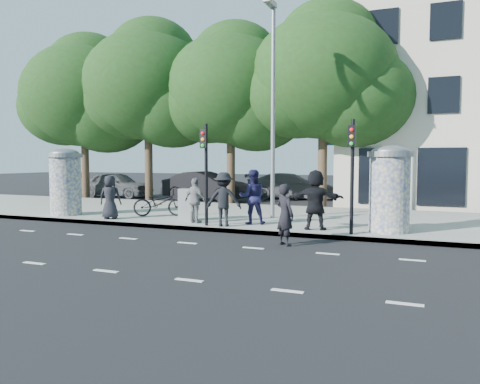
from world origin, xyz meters
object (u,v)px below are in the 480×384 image
at_px(ad_column_right, 390,187).
at_px(street_lamp, 273,94).
at_px(ped_d, 224,199).
at_px(man_road, 285,215).
at_px(traffic_pole_far, 352,164).
at_px(ped_c, 252,197).
at_px(ad_column_left, 65,180).
at_px(car_left, 117,185).
at_px(ped_e, 195,200).
at_px(ped_a, 110,197).
at_px(cabinet_right, 384,212).
at_px(car_mid, 206,186).
at_px(traffic_pole_near, 205,164).
at_px(bicycle, 160,203).
at_px(ped_f, 315,200).
at_px(cabinet_left, 187,205).
at_px(car_right, 291,186).

height_order(ad_column_right, street_lamp, street_lamp).
relative_size(ped_d, man_road, 1.05).
relative_size(traffic_pole_far, ped_c, 1.81).
relative_size(ad_column_left, car_left, 0.57).
distance_m(ped_d, man_road, 3.23).
xyz_separation_m(traffic_pole_far, ped_e, (-5.43, 0.46, -1.29)).
bearing_deg(man_road, ped_a, 19.17).
relative_size(cabinet_right, car_mid, 0.21).
distance_m(cabinet_right, car_left, 18.95).
xyz_separation_m(cabinet_right, car_left, (-16.87, 8.63, 0.11)).
relative_size(traffic_pole_near, ped_e, 2.14).
distance_m(cabinet_right, car_mid, 13.74).
height_order(ad_column_right, man_road, ad_column_right).
bearing_deg(bicycle, ped_a, 110.56).
bearing_deg(man_road, car_left, -5.29).
height_order(traffic_pole_near, bicycle, traffic_pole_near).
xyz_separation_m(ped_c, ped_f, (2.30, -0.45, 0.01)).
bearing_deg(ad_column_left, bicycle, 15.15).
distance_m(cabinet_left, cabinet_right, 6.87).
distance_m(traffic_pole_far, bicycle, 8.00).
relative_size(traffic_pole_far, cabinet_left, 2.93).
bearing_deg(ped_a, ad_column_left, -29.91).
bearing_deg(cabinet_right, ped_f, -147.05).
relative_size(ped_a, cabinet_right, 1.55).
distance_m(ad_column_left, street_lamp, 8.90).
relative_size(ped_f, car_mid, 0.38).
bearing_deg(traffic_pole_far, car_right, 113.16).
relative_size(ped_f, cabinet_left, 1.64).
distance_m(ad_column_left, ped_e, 6.01).
relative_size(ad_column_right, traffic_pole_far, 0.78).
bearing_deg(traffic_pole_far, ped_e, 175.13).
bearing_deg(street_lamp, man_road, -67.60).
relative_size(street_lamp, car_left, 1.72).
xyz_separation_m(bicycle, cabinet_right, (8.47, -0.13, -0.00)).
relative_size(ad_column_left, ad_column_right, 1.00).
height_order(ped_f, man_road, ped_f).
distance_m(ad_column_left, ped_d, 7.24).
xyz_separation_m(man_road, cabinet_left, (-4.50, 2.65, -0.12)).
bearing_deg(traffic_pole_near, street_lamp, 63.77).
xyz_separation_m(ped_d, ped_f, (3.00, 0.38, 0.05)).
bearing_deg(ped_e, cabinet_right, -153.96).
distance_m(ped_a, ped_d, 4.70).
distance_m(ped_f, man_road, 2.24).
relative_size(cabinet_left, car_right, 0.22).
relative_size(ped_f, car_right, 0.36).
distance_m(car_mid, car_right, 5.13).
bearing_deg(cabinet_right, car_left, 158.08).
xyz_separation_m(ad_column_left, ped_f, (10.20, -0.18, -0.44)).
distance_m(traffic_pole_far, ped_f, 1.73).
height_order(street_lamp, man_road, street_lamp).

